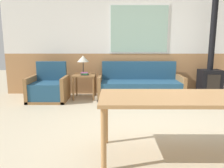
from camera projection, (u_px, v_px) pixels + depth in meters
ground_plane at (157, 131)px, 3.44m from camera, size 16.00×16.00×0.00m
wall_back at (139, 43)px, 5.78m from camera, size 7.20×0.09×2.70m
couch at (140, 87)px, 5.49m from camera, size 2.09×0.80×0.90m
armchair at (49, 89)px, 5.25m from camera, size 0.90×0.78×0.92m
side_table at (84, 79)px, 5.45m from camera, size 0.55×0.55×0.60m
table_lamp at (83, 59)px, 5.45m from camera, size 0.29×0.29×0.47m
book_stack at (85, 74)px, 5.33m from camera, size 0.19×0.14×0.07m
dining_table at (182, 102)px, 2.57m from camera, size 1.94×0.80×0.75m
wood_stove at (210, 72)px, 5.48m from camera, size 0.52×0.44×2.46m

